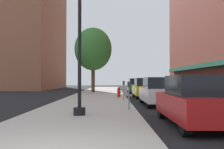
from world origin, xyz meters
name	(u,v)px	position (x,y,z in m)	size (l,w,h in m)	color
ground_plane	(143,97)	(4.00, 18.00, 0.00)	(90.00, 90.00, 0.00)	black
sidewalk_slab	(99,95)	(0.00, 19.00, 0.06)	(4.80, 50.00, 0.12)	#B7B2A8
building_far_background	(39,29)	(-11.01, 37.00, 9.92)	(6.80, 18.00, 19.88)	#9E6047
lamppost	(80,37)	(-0.04, 5.56, 3.20)	(0.48, 0.48, 5.90)	black
fire_hydrant	(119,92)	(1.80, 15.67, 0.52)	(0.33, 0.26, 0.79)	red
parking_meter_near	(124,88)	(2.05, 12.60, 0.95)	(0.14, 0.09, 1.31)	slate
parking_meter_far	(130,92)	(2.05, 7.36, 0.95)	(0.14, 0.09, 1.31)	slate
tree_near	(94,49)	(-0.86, 23.50, 4.93)	(4.16, 4.16, 7.22)	#4C3823
car_red	(195,101)	(4.00, 3.96, 0.81)	(1.80, 4.30, 1.66)	black
car_white	(159,92)	(4.00, 10.53, 0.81)	(1.80, 4.30, 1.66)	black
car_yellow	(145,88)	(4.00, 16.60, 0.81)	(1.80, 4.30, 1.66)	black
car_green	(137,86)	(4.00, 23.90, 0.81)	(1.80, 4.30, 1.66)	black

